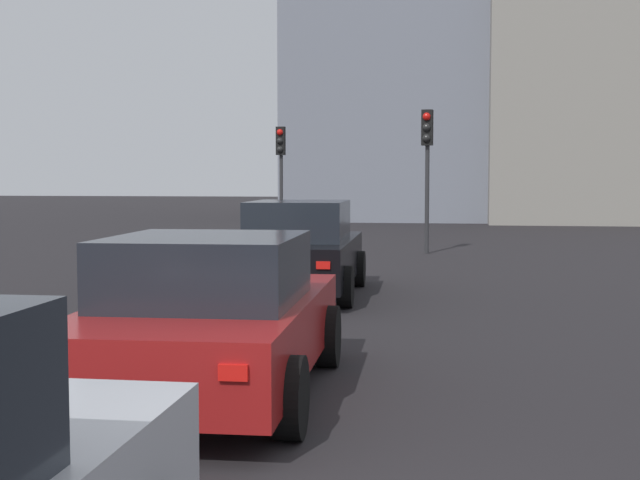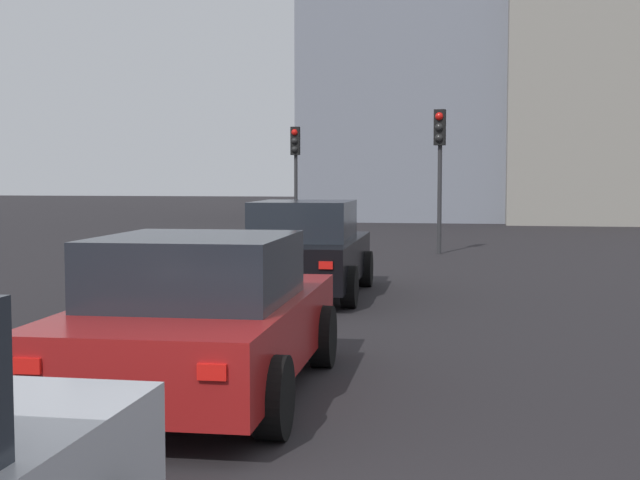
{
  "view_description": "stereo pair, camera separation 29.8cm",
  "coord_description": "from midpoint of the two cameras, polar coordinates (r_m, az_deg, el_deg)",
  "views": [
    {
      "loc": [
        -4.61,
        -0.66,
        1.98
      ],
      "look_at": [
        6.33,
        0.94,
        1.18
      ],
      "focal_mm": 49.62,
      "sensor_mm": 36.0,
      "label": 1
    },
    {
      "loc": [
        -4.56,
        -0.95,
        1.98
      ],
      "look_at": [
        6.33,
        0.94,
        1.18
      ],
      "focal_mm": 49.62,
      "sensor_mm": 36.0,
      "label": 2
    }
  ],
  "objects": [
    {
      "name": "building_facade_center",
      "position": [
        42.21,
        4.51,
        11.24
      ],
      "size": [
        8.71,
        9.3,
        14.42
      ],
      "primitive_type": "cube",
      "color": "gray",
      "rests_on": "ground_plane"
    },
    {
      "name": "traffic_light_near_left",
      "position": [
        28.42,
        -2.85,
        5.32
      ],
      "size": [
        0.32,
        0.29,
        3.56
      ],
      "rotation": [
        0.0,
        0.0,
        3.1
      ],
      "color": "#2D2D30",
      "rests_on": "ground_plane"
    },
    {
      "name": "building_facade_left",
      "position": [
        44.15,
        15.19,
        8.22
      ],
      "size": [
        15.12,
        7.46,
        10.46
      ],
      "primitive_type": "cube",
      "color": "gray",
      "rests_on": "ground_plane"
    },
    {
      "name": "traffic_light_near_right",
      "position": [
        22.67,
        6.54,
        5.79
      ],
      "size": [
        0.33,
        0.3,
        3.66
      ],
      "rotation": [
        0.0,
        0.0,
        3.01
      ],
      "color": "#2D2D30",
      "rests_on": "ground_plane"
    },
    {
      "name": "car_red_right_second",
      "position": [
        8.04,
        -8.1,
        -5.0
      ],
      "size": [
        4.21,
        2.11,
        1.46
      ],
      "rotation": [
        0.0,
        0.0,
        0.02
      ],
      "color": "maroon",
      "rests_on": "ground_plane"
    },
    {
      "name": "car_black_right_lead",
      "position": [
        14.61,
        -1.89,
        -0.68
      ],
      "size": [
        4.28,
        2.04,
        1.58
      ],
      "rotation": [
        0.0,
        0.0,
        0.03
      ],
      "color": "black",
      "rests_on": "ground_plane"
    }
  ]
}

